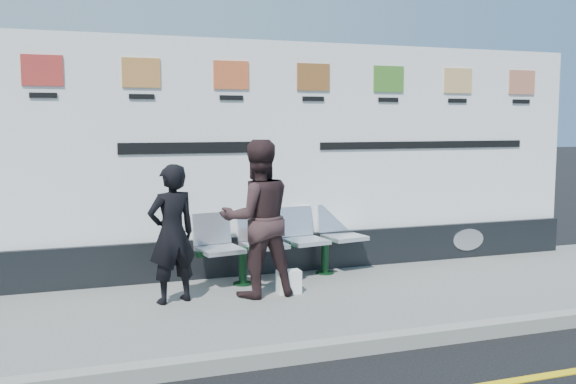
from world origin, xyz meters
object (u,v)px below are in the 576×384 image
(billboard, at_px, (311,172))
(woman_left, at_px, (172,234))
(woman_right, at_px, (257,218))
(bench, at_px, (285,260))

(billboard, xyz_separation_m, woman_left, (-2.03, -1.05, -0.54))
(billboard, xyz_separation_m, woman_right, (-1.07, -1.09, -0.41))
(woman_left, relative_size, woman_right, 0.86)
(bench, bearing_deg, billboard, 32.05)
(bench, relative_size, woman_left, 1.48)
(woman_left, distance_m, woman_right, 0.97)
(billboard, relative_size, woman_left, 5.27)
(woman_right, bearing_deg, billboard, -136.43)
(billboard, distance_m, bench, 1.26)
(billboard, height_order, bench, billboard)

